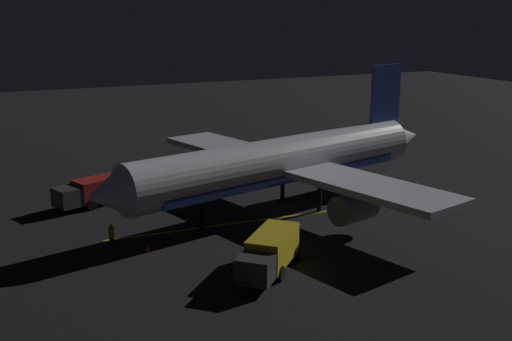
# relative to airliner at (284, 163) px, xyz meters

# --- Properties ---
(ground_plane) EXTENTS (180.00, 180.00, 0.20)m
(ground_plane) POSITION_rel_airliner_xyz_m (-0.14, 0.56, -3.95)
(ground_plane) COLOR black
(apron_guide_stripe) EXTENTS (1.19, 20.43, 0.01)m
(apron_guide_stripe) POSITION_rel_airliner_xyz_m (-1.64, 4.56, -3.84)
(apron_guide_stripe) COLOR gold
(apron_guide_stripe) RESTS_ON ground_plane
(airliner) EXTENTS (30.29, 33.41, 10.91)m
(airliner) POSITION_rel_airliner_xyz_m (0.00, 0.00, 0.00)
(airliner) COLOR white
(airliner) RESTS_ON ground_plane
(baggage_truck) EXTENTS (4.05, 6.32, 2.21)m
(baggage_truck) POSITION_rel_airliner_xyz_m (7.46, 13.68, -2.68)
(baggage_truck) COLOR maroon
(baggage_truck) RESTS_ON ground_plane
(catering_truck) EXTENTS (6.05, 5.97, 2.36)m
(catering_truck) POSITION_rel_airliner_xyz_m (-10.92, 6.69, -2.61)
(catering_truck) COLOR gold
(catering_truck) RESTS_ON ground_plane
(ground_crew_worker) EXTENTS (0.40, 0.40, 1.74)m
(ground_crew_worker) POSITION_rel_airliner_xyz_m (-2.98, 14.54, -2.96)
(ground_crew_worker) COLOR black
(ground_crew_worker) RESTS_ON ground_plane
(traffic_cone_near_left) EXTENTS (0.50, 0.50, 0.55)m
(traffic_cone_near_left) POSITION_rel_airliner_xyz_m (-4.43, 12.52, -3.60)
(traffic_cone_near_left) COLOR #EA590F
(traffic_cone_near_left) RESTS_ON ground_plane
(traffic_cone_near_right) EXTENTS (0.50, 0.50, 0.55)m
(traffic_cone_near_right) POSITION_rel_airliner_xyz_m (3.65, 7.47, -3.60)
(traffic_cone_near_right) COLOR #EA590F
(traffic_cone_near_right) RESTS_ON ground_plane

